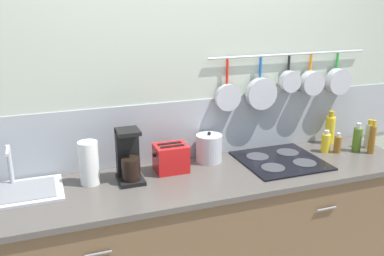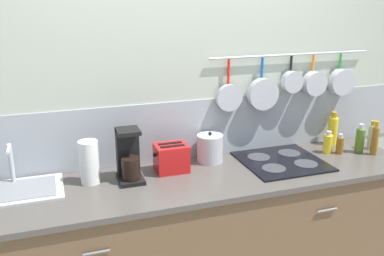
{
  "view_description": "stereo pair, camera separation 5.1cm",
  "coord_description": "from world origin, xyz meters",
  "px_view_note": "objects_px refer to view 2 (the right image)",
  "views": [
    {
      "loc": [
        -0.9,
        -2.28,
        2.0
      ],
      "look_at": [
        -0.07,
        0.0,
        1.23
      ],
      "focal_mm": 40.0,
      "sensor_mm": 36.0,
      "label": 1
    },
    {
      "loc": [
        -0.86,
        -2.3,
        2.0
      ],
      "look_at": [
        -0.07,
        0.0,
        1.23
      ],
      "focal_mm": 40.0,
      "sensor_mm": 36.0,
      "label": 2
    }
  ],
  "objects_px": {
    "bottle_vinegar": "(328,143)",
    "bottle_hot_sauce": "(360,140)",
    "paper_towel_roll": "(89,162)",
    "toaster": "(171,158)",
    "coffee_maker": "(129,159)",
    "bottle_olive_oil": "(375,140)",
    "bottle_dish_soap": "(333,130)",
    "bottle_sesame_oil": "(340,145)",
    "bottle_cooking_wine": "(372,137)",
    "kettle": "(210,148)"
  },
  "relations": [
    {
      "from": "paper_towel_roll",
      "to": "bottle_sesame_oil",
      "type": "height_order",
      "value": "paper_towel_roll"
    },
    {
      "from": "bottle_vinegar",
      "to": "coffee_maker",
      "type": "bearing_deg",
      "value": 179.96
    },
    {
      "from": "coffee_maker",
      "to": "bottle_dish_soap",
      "type": "relative_size",
      "value": 1.29
    },
    {
      "from": "bottle_sesame_oil",
      "to": "bottle_olive_oil",
      "type": "distance_m",
      "value": 0.24
    },
    {
      "from": "kettle",
      "to": "bottle_vinegar",
      "type": "height_order",
      "value": "kettle"
    },
    {
      "from": "coffee_maker",
      "to": "bottle_hot_sauce",
      "type": "xyz_separation_m",
      "value": [
        1.65,
        -0.07,
        -0.04
      ]
    },
    {
      "from": "bottle_vinegar",
      "to": "bottle_dish_soap",
      "type": "xyz_separation_m",
      "value": [
        0.14,
        0.15,
        0.04
      ]
    },
    {
      "from": "bottle_dish_soap",
      "to": "bottle_olive_oil",
      "type": "bearing_deg",
      "value": -62.9
    },
    {
      "from": "bottle_dish_soap",
      "to": "bottle_olive_oil",
      "type": "height_order",
      "value": "bottle_dish_soap"
    },
    {
      "from": "paper_towel_roll",
      "to": "bottle_hot_sauce",
      "type": "relative_size",
      "value": 1.26
    },
    {
      "from": "kettle",
      "to": "toaster",
      "type": "bearing_deg",
      "value": -165.57
    },
    {
      "from": "bottle_dish_soap",
      "to": "bottle_hot_sauce",
      "type": "bearing_deg",
      "value": -69.59
    },
    {
      "from": "bottle_dish_soap",
      "to": "bottle_vinegar",
      "type": "bearing_deg",
      "value": -134.3
    },
    {
      "from": "bottle_vinegar",
      "to": "bottle_hot_sauce",
      "type": "xyz_separation_m",
      "value": [
        0.22,
        -0.06,
        0.02
      ]
    },
    {
      "from": "paper_towel_roll",
      "to": "bottle_hot_sauce",
      "type": "height_order",
      "value": "paper_towel_roll"
    },
    {
      "from": "toaster",
      "to": "coffee_maker",
      "type": "bearing_deg",
      "value": -171.47
    },
    {
      "from": "bottle_cooking_wine",
      "to": "kettle",
      "type": "bearing_deg",
      "value": 172.82
    },
    {
      "from": "kettle",
      "to": "bottle_dish_soap",
      "type": "xyz_separation_m",
      "value": [
        1.0,
        0.03,
        0.02
      ]
    },
    {
      "from": "bottle_hot_sauce",
      "to": "bottle_dish_soap",
      "type": "bearing_deg",
      "value": 110.41
    },
    {
      "from": "coffee_maker",
      "to": "bottle_sesame_oil",
      "type": "relative_size",
      "value": 2.21
    },
    {
      "from": "toaster",
      "to": "bottle_hot_sauce",
      "type": "bearing_deg",
      "value": -4.48
    },
    {
      "from": "bottle_vinegar",
      "to": "bottle_dish_soap",
      "type": "height_order",
      "value": "bottle_dish_soap"
    },
    {
      "from": "paper_towel_roll",
      "to": "bottle_dish_soap",
      "type": "height_order",
      "value": "paper_towel_roll"
    },
    {
      "from": "toaster",
      "to": "kettle",
      "type": "height_order",
      "value": "kettle"
    },
    {
      "from": "bottle_sesame_oil",
      "to": "bottle_cooking_wine",
      "type": "xyz_separation_m",
      "value": [
        0.28,
        0.01,
        0.03
      ]
    },
    {
      "from": "paper_towel_roll",
      "to": "bottle_dish_soap",
      "type": "bearing_deg",
      "value": 3.78
    },
    {
      "from": "bottle_olive_oil",
      "to": "bottle_hot_sauce",
      "type": "bearing_deg",
      "value": 132.5
    },
    {
      "from": "coffee_maker",
      "to": "bottle_sesame_oil",
      "type": "height_order",
      "value": "coffee_maker"
    },
    {
      "from": "bottle_sesame_oil",
      "to": "bottle_cooking_wine",
      "type": "distance_m",
      "value": 0.28
    },
    {
      "from": "kettle",
      "to": "bottle_vinegar",
      "type": "relative_size",
      "value": 1.32
    },
    {
      "from": "toaster",
      "to": "bottle_sesame_oil",
      "type": "bearing_deg",
      "value": -4.02
    },
    {
      "from": "bottle_vinegar",
      "to": "bottle_hot_sauce",
      "type": "height_order",
      "value": "bottle_hot_sauce"
    },
    {
      "from": "bottle_olive_oil",
      "to": "toaster",
      "type": "bearing_deg",
      "value": 172.86
    },
    {
      "from": "paper_towel_roll",
      "to": "toaster",
      "type": "height_order",
      "value": "paper_towel_roll"
    },
    {
      "from": "kettle",
      "to": "bottle_dish_soap",
      "type": "height_order",
      "value": "bottle_dish_soap"
    },
    {
      "from": "paper_towel_roll",
      "to": "bottle_dish_soap",
      "type": "distance_m",
      "value": 1.81
    },
    {
      "from": "bottle_vinegar",
      "to": "bottle_cooking_wine",
      "type": "relative_size",
      "value": 0.75
    },
    {
      "from": "paper_towel_roll",
      "to": "bottle_cooking_wine",
      "type": "xyz_separation_m",
      "value": [
        2.01,
        -0.06,
        -0.04
      ]
    },
    {
      "from": "paper_towel_roll",
      "to": "bottle_sesame_oil",
      "type": "bearing_deg",
      "value": -2.3
    },
    {
      "from": "bottle_sesame_oil",
      "to": "bottle_hot_sauce",
      "type": "xyz_separation_m",
      "value": [
        0.15,
        -0.02,
        0.03
      ]
    },
    {
      "from": "toaster",
      "to": "bottle_sesame_oil",
      "type": "relative_size",
      "value": 1.51
    },
    {
      "from": "bottle_hot_sauce",
      "to": "bottle_sesame_oil",
      "type": "bearing_deg",
      "value": 171.84
    },
    {
      "from": "toaster",
      "to": "bottle_hot_sauce",
      "type": "height_order",
      "value": "bottle_hot_sauce"
    },
    {
      "from": "bottle_hot_sauce",
      "to": "bottle_vinegar",
      "type": "bearing_deg",
      "value": 163.69
    },
    {
      "from": "paper_towel_roll",
      "to": "kettle",
      "type": "height_order",
      "value": "paper_towel_roll"
    },
    {
      "from": "bottle_dish_soap",
      "to": "bottle_olive_oil",
      "type": "xyz_separation_m",
      "value": [
        0.14,
        -0.28,
        -0.0
      ]
    },
    {
      "from": "toaster",
      "to": "kettle",
      "type": "bearing_deg",
      "value": 14.43
    },
    {
      "from": "bottle_hot_sauce",
      "to": "bottle_olive_oil",
      "type": "relative_size",
      "value": 0.86
    },
    {
      "from": "coffee_maker",
      "to": "toaster",
      "type": "distance_m",
      "value": 0.29
    },
    {
      "from": "bottle_sesame_oil",
      "to": "bottle_hot_sauce",
      "type": "bearing_deg",
      "value": -8.16
    }
  ]
}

